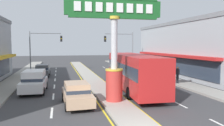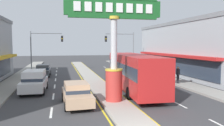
{
  "view_description": "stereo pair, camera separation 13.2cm",
  "coord_description": "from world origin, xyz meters",
  "px_view_note": "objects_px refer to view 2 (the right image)",
  "views": [
    {
      "loc": [
        -3.82,
        -8.92,
        4.11
      ],
      "look_at": [
        0.55,
        9.19,
        2.6
      ],
      "focal_mm": 35.56,
      "sensor_mm": 36.0,
      "label": 1
    },
    {
      "loc": [
        -3.69,
        -8.95,
        4.11
      ],
      "look_at": [
        0.55,
        9.19,
        2.6
      ],
      "focal_mm": 35.56,
      "sensor_mm": 36.0,
      "label": 2
    }
  ],
  "objects_px": {
    "traffic_light_left_side": "(43,44)",
    "suv_mid_left_lane": "(34,81)",
    "storefront_right": "(199,49)",
    "sedan_far_right_lane": "(77,94)",
    "pedestrian_near_kerb": "(178,74)",
    "district_sign": "(114,50)",
    "traffic_light_right_side": "(123,44)",
    "bus_near_right_lane": "(134,70)",
    "sedan_near_left_lane": "(43,70)"
  },
  "relations": [
    {
      "from": "bus_near_right_lane",
      "to": "traffic_light_right_side",
      "type": "bearing_deg",
      "value": 77.32
    },
    {
      "from": "district_sign",
      "to": "traffic_light_right_side",
      "type": "xyz_separation_m",
      "value": [
        6.23,
        19.38,
        0.46
      ]
    },
    {
      "from": "district_sign",
      "to": "bus_near_right_lane",
      "type": "xyz_separation_m",
      "value": [
        2.64,
        3.44,
        -1.92
      ]
    },
    {
      "from": "traffic_light_left_side",
      "to": "suv_mid_left_lane",
      "type": "relative_size",
      "value": 1.33
    },
    {
      "from": "district_sign",
      "to": "traffic_light_left_side",
      "type": "xyz_separation_m",
      "value": [
        -6.23,
        20.24,
        0.46
      ]
    },
    {
      "from": "district_sign",
      "to": "sedan_far_right_lane",
      "type": "bearing_deg",
      "value": -179.38
    },
    {
      "from": "traffic_light_right_side",
      "to": "pedestrian_near_kerb",
      "type": "distance_m",
      "value": 14.6
    },
    {
      "from": "pedestrian_near_kerb",
      "to": "suv_mid_left_lane",
      "type": "bearing_deg",
      "value": -179.27
    },
    {
      "from": "bus_near_right_lane",
      "to": "district_sign",
      "type": "bearing_deg",
      "value": -127.54
    },
    {
      "from": "traffic_light_left_side",
      "to": "sedan_near_left_lane",
      "type": "xyz_separation_m",
      "value": [
        0.29,
        -5.03,
        -3.46
      ]
    },
    {
      "from": "suv_mid_left_lane",
      "to": "pedestrian_near_kerb",
      "type": "height_order",
      "value": "suv_mid_left_lane"
    },
    {
      "from": "pedestrian_near_kerb",
      "to": "sedan_near_left_lane",
      "type": "bearing_deg",
      "value": 144.48
    },
    {
      "from": "traffic_light_right_side",
      "to": "storefront_right",
      "type": "bearing_deg",
      "value": -42.85
    },
    {
      "from": "district_sign",
      "to": "sedan_near_left_lane",
      "type": "relative_size",
      "value": 1.68
    },
    {
      "from": "traffic_light_left_side",
      "to": "storefront_right",
      "type": "bearing_deg",
      "value": -22.65
    },
    {
      "from": "traffic_light_left_side",
      "to": "suv_mid_left_lane",
      "type": "xyz_separation_m",
      "value": [
        0.29,
        -15.19,
        -3.26
      ]
    },
    {
      "from": "sedan_near_left_lane",
      "to": "pedestrian_near_kerb",
      "type": "bearing_deg",
      "value": -35.52
    },
    {
      "from": "traffic_light_right_side",
      "to": "pedestrian_near_kerb",
      "type": "relative_size",
      "value": 3.61
    },
    {
      "from": "bus_near_right_lane",
      "to": "sedan_near_left_lane",
      "type": "distance_m",
      "value": 14.6
    },
    {
      "from": "district_sign",
      "to": "storefront_right",
      "type": "relative_size",
      "value": 0.32
    },
    {
      "from": "traffic_light_left_side",
      "to": "suv_mid_left_lane",
      "type": "bearing_deg",
      "value": -88.91
    },
    {
      "from": "bus_near_right_lane",
      "to": "traffic_light_left_side",
      "type": "bearing_deg",
      "value": 117.85
    },
    {
      "from": "district_sign",
      "to": "sedan_near_left_lane",
      "type": "bearing_deg",
      "value": 111.34
    },
    {
      "from": "sedan_far_right_lane",
      "to": "sedan_near_left_lane",
      "type": "height_order",
      "value": "same"
    },
    {
      "from": "storefront_right",
      "to": "sedan_far_right_lane",
      "type": "relative_size",
      "value": 5.23
    },
    {
      "from": "storefront_right",
      "to": "traffic_light_right_side",
      "type": "relative_size",
      "value": 3.69
    },
    {
      "from": "bus_near_right_lane",
      "to": "pedestrian_near_kerb",
      "type": "bearing_deg",
      "value": 18.32
    },
    {
      "from": "bus_near_right_lane",
      "to": "pedestrian_near_kerb",
      "type": "distance_m",
      "value": 5.73
    },
    {
      "from": "sedan_near_left_lane",
      "to": "district_sign",
      "type": "bearing_deg",
      "value": -68.66
    },
    {
      "from": "traffic_light_left_side",
      "to": "bus_near_right_lane",
      "type": "distance_m",
      "value": 19.14
    },
    {
      "from": "storefront_right",
      "to": "pedestrian_near_kerb",
      "type": "relative_size",
      "value": 13.33
    },
    {
      "from": "storefront_right",
      "to": "sedan_far_right_lane",
      "type": "distance_m",
      "value": 21.04
    },
    {
      "from": "bus_near_right_lane",
      "to": "sedan_far_right_lane",
      "type": "bearing_deg",
      "value": -146.74
    },
    {
      "from": "traffic_light_left_side",
      "to": "traffic_light_right_side",
      "type": "relative_size",
      "value": 1.0
    },
    {
      "from": "district_sign",
      "to": "storefront_right",
      "type": "distance_m",
      "value": 18.68
    },
    {
      "from": "sedan_far_right_lane",
      "to": "pedestrian_near_kerb",
      "type": "height_order",
      "value": "pedestrian_near_kerb"
    },
    {
      "from": "district_sign",
      "to": "storefront_right",
      "type": "bearing_deg",
      "value": 37.94
    },
    {
      "from": "sedan_far_right_lane",
      "to": "suv_mid_left_lane",
      "type": "distance_m",
      "value": 6.06
    },
    {
      "from": "sedan_near_left_lane",
      "to": "storefront_right",
      "type": "bearing_deg",
      "value": -10.2
    },
    {
      "from": "traffic_light_left_side",
      "to": "sedan_near_left_lane",
      "type": "distance_m",
      "value": 6.11
    },
    {
      "from": "district_sign",
      "to": "traffic_light_right_side",
      "type": "bearing_deg",
      "value": 72.18
    },
    {
      "from": "district_sign",
      "to": "suv_mid_left_lane",
      "type": "relative_size",
      "value": 1.56
    },
    {
      "from": "storefront_right",
      "to": "suv_mid_left_lane",
      "type": "relative_size",
      "value": 4.91
    },
    {
      "from": "storefront_right",
      "to": "traffic_light_left_side",
      "type": "height_order",
      "value": "storefront_right"
    },
    {
      "from": "suv_mid_left_lane",
      "to": "pedestrian_near_kerb",
      "type": "distance_m",
      "value": 13.98
    },
    {
      "from": "traffic_light_right_side",
      "to": "sedan_far_right_lane",
      "type": "height_order",
      "value": "traffic_light_right_side"
    },
    {
      "from": "district_sign",
      "to": "sedan_near_left_lane",
      "type": "distance_m",
      "value": 16.6
    },
    {
      "from": "traffic_light_right_side",
      "to": "sedan_near_left_lane",
      "type": "bearing_deg",
      "value": -161.08
    },
    {
      "from": "sedan_near_left_lane",
      "to": "suv_mid_left_lane",
      "type": "height_order",
      "value": "suv_mid_left_lane"
    },
    {
      "from": "traffic_light_left_side",
      "to": "pedestrian_near_kerb",
      "type": "bearing_deg",
      "value": -46.45
    }
  ]
}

